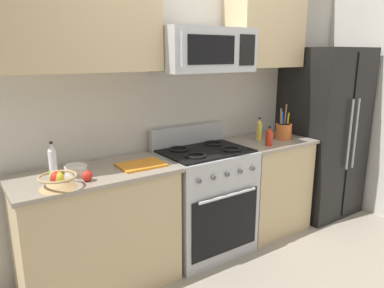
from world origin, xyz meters
name	(u,v)px	position (x,y,z in m)	size (l,w,h in m)	color
ground_plane	(253,284)	(0.00, 0.00, 0.00)	(16.00, 16.00, 0.00)	gray
wall_back	(181,101)	(0.00, 1.00, 1.30)	(8.00, 0.10, 2.60)	beige
counter_left	(98,231)	(-0.96, 0.64, 0.46)	(1.15, 0.58, 0.91)	tan
range_oven	(204,200)	(0.00, 0.64, 0.47)	(0.76, 0.62, 1.09)	#B2B5BA
counter_right	(267,184)	(0.77, 0.64, 0.46)	(0.76, 0.58, 0.91)	tan
refrigerator	(322,133)	(1.56, 0.62, 0.89)	(0.77, 0.69, 1.78)	black
microwave	(204,50)	(0.00, 0.66, 1.74)	(0.78, 0.44, 0.34)	#B2B5BA
upper_cabinets_left	(75,11)	(-0.97, 0.78, 1.99)	(1.14, 0.34, 0.80)	tan
upper_cabinets_right	(265,23)	(0.78, 0.78, 1.99)	(0.75, 0.34, 0.80)	tan
utensil_crock	(283,131)	(0.91, 0.59, 0.99)	(0.15, 0.15, 0.34)	#D1662D
fruit_basket	(57,180)	(-1.26, 0.45, 0.96)	(0.24, 0.24, 0.11)	tan
apple_loose	(87,176)	(-1.07, 0.48, 0.95)	(0.07, 0.07, 0.07)	red
cutting_board	(141,165)	(-0.63, 0.58, 0.92)	(0.33, 0.24, 0.02)	orange
bottle_oil	(259,130)	(0.68, 0.69, 1.01)	(0.06, 0.06, 0.22)	gold
bottle_hot_sauce	(269,137)	(0.60, 0.49, 0.99)	(0.06, 0.06, 0.18)	red
bottle_vinegar	(53,160)	(-1.21, 0.74, 1.02)	(0.06, 0.06, 0.23)	silver
prep_bowl	(76,169)	(-1.07, 0.68, 0.94)	(0.16, 0.16, 0.06)	white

